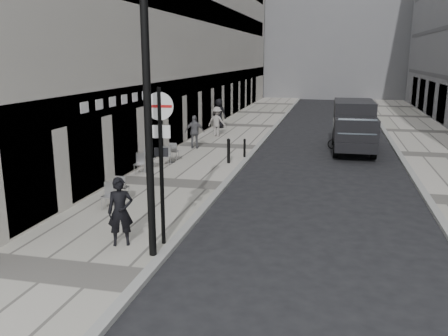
# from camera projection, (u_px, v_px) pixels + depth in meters

# --- Properties ---
(sidewalk) EXTENTS (4.00, 60.00, 0.12)m
(sidewalk) POSITION_uv_depth(u_px,v_px,m) (219.00, 147.00, 24.89)
(sidewalk) COLOR #ADA69C
(sidewalk) RESTS_ON ground
(far_sidewalk) EXTENTS (4.00, 60.00, 0.12)m
(far_sidewalk) POSITION_uv_depth(u_px,v_px,m) (444.00, 156.00, 22.47)
(far_sidewalk) COLOR #ADA69C
(far_sidewalk) RESTS_ON ground
(building_far) EXTENTS (24.00, 16.00, 22.00)m
(building_far) POSITION_uv_depth(u_px,v_px,m) (320.00, 3.00, 57.62)
(building_far) COLOR slate
(building_far) RESTS_ON ground
(walking_man) EXTENTS (0.74, 0.63, 1.72)m
(walking_man) POSITION_uv_depth(u_px,v_px,m) (120.00, 212.00, 11.63)
(walking_man) COLOR black
(walking_man) RESTS_ON sidewalk
(sign_post) EXTENTS (0.67, 0.15, 3.88)m
(sign_post) POSITION_uv_depth(u_px,v_px,m) (161.00, 146.00, 11.34)
(sign_post) COLOR black
(sign_post) RESTS_ON sidewalk
(lamppost) EXTENTS (0.31, 0.31, 6.87)m
(lamppost) POSITION_uv_depth(u_px,v_px,m) (147.00, 92.00, 10.33)
(lamppost) COLOR black
(lamppost) RESTS_ON sidewalk
(bollard_near) EXTENTS (0.14, 0.14, 1.01)m
(bollard_near) POSITION_uv_depth(u_px,v_px,m) (229.00, 152.00, 20.71)
(bollard_near) COLOR black
(bollard_near) RESTS_ON sidewalk
(bollard_far) EXTENTS (0.11, 0.11, 0.80)m
(bollard_far) POSITION_uv_depth(u_px,v_px,m) (245.00, 149.00, 21.96)
(bollard_far) COLOR black
(bollard_far) RESTS_ON sidewalk
(panel_van) EXTENTS (2.06, 5.31, 2.48)m
(panel_van) POSITION_uv_depth(u_px,v_px,m) (354.00, 124.00, 23.77)
(panel_van) COLOR black
(panel_van) RESTS_ON ground
(cyclist) EXTENTS (1.57, 0.68, 1.65)m
(cyclist) POSITION_uv_depth(u_px,v_px,m) (343.00, 137.00, 24.26)
(cyclist) COLOR black
(cyclist) RESTS_ON ground
(pedestrian_a) EXTENTS (1.05, 0.60, 1.69)m
(pedestrian_a) POSITION_uv_depth(u_px,v_px,m) (195.00, 132.00, 23.93)
(pedestrian_a) COLOR #5D5D62
(pedestrian_a) RESTS_ON sidewalk
(pedestrian_b) EXTENTS (1.21, 0.83, 1.72)m
(pedestrian_b) POSITION_uv_depth(u_px,v_px,m) (217.00, 122.00, 27.56)
(pedestrian_b) COLOR #9A938E
(pedestrian_b) RESTS_ON sidewalk
(pedestrian_c) EXTENTS (1.01, 0.75, 1.90)m
(pedestrian_c) POSITION_uv_depth(u_px,v_px,m) (219.00, 113.00, 30.77)
(pedestrian_c) COLOR black
(pedestrian_c) RESTS_ON sidewalk
(cafe_table_near) EXTENTS (0.63, 1.42, 0.81)m
(cafe_table_near) POSITION_uv_depth(u_px,v_px,m) (116.00, 191.00, 14.97)
(cafe_table_near) COLOR #AEAEB0
(cafe_table_near) RESTS_ON sidewalk
(cafe_table_mid) EXTENTS (0.64, 1.43, 0.82)m
(cafe_table_mid) POSITION_uv_depth(u_px,v_px,m) (170.00, 154.00, 20.76)
(cafe_table_mid) COLOR #ADADB0
(cafe_table_mid) RESTS_ON sidewalk
(cafe_table_far) EXTENTS (0.65, 1.47, 0.84)m
(cafe_table_far) POSITION_uv_depth(u_px,v_px,m) (144.00, 161.00, 19.24)
(cafe_table_far) COLOR silver
(cafe_table_far) RESTS_ON sidewalk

